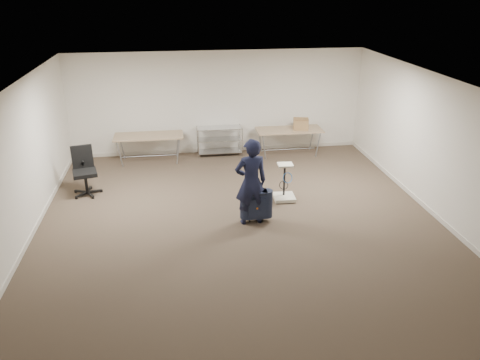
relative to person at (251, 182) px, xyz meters
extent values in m
plane|color=#443729|center=(-0.21, -0.16, -0.88)|extent=(9.00, 9.00, 0.00)
plane|color=silver|center=(-0.21, 4.34, 0.52)|extent=(8.00, 0.00, 8.00)
plane|color=silver|center=(-0.21, -4.66, 0.52)|extent=(8.00, 0.00, 8.00)
plane|color=silver|center=(-4.21, -0.16, 0.52)|extent=(0.00, 9.00, 9.00)
plane|color=silver|center=(3.79, -0.16, 0.52)|extent=(0.00, 9.00, 9.00)
plane|color=silver|center=(-0.21, -0.16, 1.92)|extent=(8.00, 8.00, 0.00)
cube|color=beige|center=(-0.21, 4.33, -0.83)|extent=(8.00, 0.02, 0.10)
cube|color=beige|center=(-4.20, -0.16, -0.83)|extent=(0.02, 9.00, 0.10)
cube|color=beige|center=(3.78, -0.16, -0.83)|extent=(0.02, 9.00, 0.10)
cube|color=#947C5A|center=(-2.11, 3.79, -0.17)|extent=(1.80, 0.75, 0.03)
cylinder|color=#93969C|center=(-2.11, 3.79, -0.73)|extent=(1.50, 0.02, 0.02)
cylinder|color=#93969C|center=(-2.86, 3.49, -0.53)|extent=(0.13, 0.04, 0.69)
cylinder|color=#93969C|center=(-1.36, 3.49, -0.53)|extent=(0.13, 0.04, 0.69)
cylinder|color=#93969C|center=(-2.86, 4.09, -0.53)|extent=(0.13, 0.04, 0.69)
cylinder|color=#93969C|center=(-1.36, 4.09, -0.53)|extent=(0.13, 0.04, 0.69)
cube|color=#947C5A|center=(1.69, 3.79, -0.17)|extent=(1.80, 0.75, 0.03)
cylinder|color=#93969C|center=(1.69, 3.79, -0.73)|extent=(1.50, 0.02, 0.02)
cylinder|color=#93969C|center=(0.94, 3.49, -0.53)|extent=(0.13, 0.04, 0.69)
cylinder|color=#93969C|center=(2.44, 3.49, -0.53)|extent=(0.13, 0.04, 0.69)
cylinder|color=#93969C|center=(0.94, 4.09, -0.53)|extent=(0.13, 0.04, 0.69)
cylinder|color=#93969C|center=(2.44, 4.09, -0.53)|extent=(0.13, 0.04, 0.69)
cylinder|color=silver|center=(-0.81, 3.81, -0.48)|extent=(0.02, 0.02, 0.80)
cylinder|color=silver|center=(0.39, 3.81, -0.48)|extent=(0.02, 0.02, 0.80)
cylinder|color=silver|center=(-0.81, 4.26, -0.48)|extent=(0.02, 0.02, 0.80)
cylinder|color=silver|center=(0.39, 4.26, -0.48)|extent=(0.02, 0.02, 0.80)
cube|color=silver|center=(-0.21, 4.04, -0.78)|extent=(1.20, 0.45, 0.02)
cube|color=silver|center=(-0.21, 4.04, -0.43)|extent=(1.20, 0.45, 0.02)
cube|color=silver|center=(-0.21, 4.04, -0.10)|extent=(1.20, 0.45, 0.01)
imported|color=black|center=(0.00, 0.00, 0.00)|extent=(0.69, 0.49, 1.76)
cube|color=black|center=(0.11, 0.00, -0.48)|extent=(0.42, 0.25, 0.57)
cube|color=black|center=(0.11, 0.03, -0.79)|extent=(0.38, 0.18, 0.03)
cylinder|color=black|center=(-0.02, 0.01, -0.84)|extent=(0.03, 0.08, 0.08)
cylinder|color=black|center=(0.24, 0.00, -0.84)|extent=(0.03, 0.08, 0.08)
torus|color=black|center=(0.11, 0.00, -0.17)|extent=(0.18, 0.03, 0.18)
cube|color=orange|center=(0.11, 0.03, 0.04)|extent=(0.04, 0.01, 0.44)
cylinder|color=black|center=(-3.46, 1.86, -0.83)|extent=(0.66, 0.66, 0.10)
cylinder|color=black|center=(-3.46, 1.86, -0.60)|extent=(0.07, 0.07, 0.44)
cube|color=black|center=(-3.46, 1.86, -0.36)|extent=(0.61, 0.61, 0.09)
cube|color=black|center=(-3.51, 2.09, -0.05)|extent=(0.47, 0.17, 0.53)
cube|color=white|center=(0.91, 0.94, -0.83)|extent=(0.47, 0.47, 0.07)
cylinder|color=black|center=(0.72, 0.76, -0.86)|extent=(0.06, 0.06, 0.04)
cylinder|color=black|center=(0.91, 0.99, -0.42)|extent=(0.05, 0.05, 0.73)
cube|color=white|center=(0.91, 0.94, -0.05)|extent=(0.33, 0.29, 0.04)
torus|color=blue|center=(0.95, 0.87, -0.33)|extent=(0.24, 0.10, 0.23)
cube|color=#8D6241|center=(2.00, 3.75, 0.00)|extent=(0.45, 0.38, 0.30)
camera|label=1|loc=(-1.39, -8.20, 3.61)|focal=35.00mm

